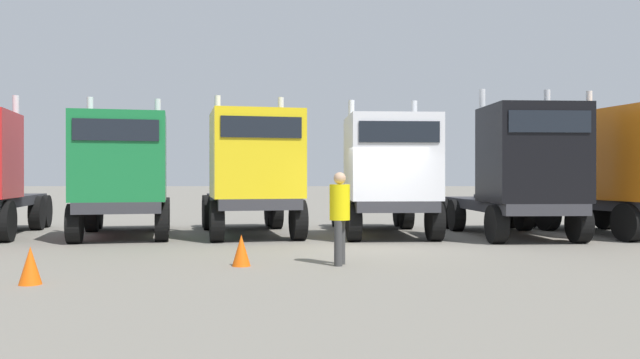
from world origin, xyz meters
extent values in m
plane|color=slate|center=(0.00, 0.00, 0.00)|extent=(200.00, 200.00, 0.00)
cylinder|color=silver|center=(-10.46, 2.61, 2.63)|extent=(0.22, 0.22, 2.96)
cylinder|color=#333338|center=(-11.82, 4.30, 1.21)|extent=(1.32, 1.32, 0.12)
cylinder|color=black|center=(-9.91, 0.89, 0.55)|extent=(0.59, 1.15, 1.10)
cylinder|color=black|center=(-10.78, 4.68, 0.55)|extent=(0.59, 1.15, 1.10)
cylinder|color=black|center=(-11.02, 5.75, 0.55)|extent=(0.59, 1.15, 1.10)
cube|color=#333338|center=(-7.38, 2.97, 0.94)|extent=(3.46, 6.18, 0.30)
cube|color=#197238|center=(-6.99, 1.32, 2.26)|extent=(2.89, 2.94, 2.36)
cube|color=black|center=(-6.71, 0.11, 2.92)|extent=(2.05, 0.51, 0.55)
cylinder|color=silver|center=(-6.38, 2.88, 2.56)|extent=(0.22, 0.22, 2.96)
cylinder|color=silver|center=(-8.23, 2.45, 2.56)|extent=(0.22, 0.22, 2.96)
cylinder|color=#333338|center=(-7.67, 4.22, 1.15)|extent=(1.32, 1.32, 0.12)
cylinder|color=black|center=(-5.80, 1.06, 0.52)|extent=(0.58, 1.09, 1.04)
cylinder|color=black|center=(-7.95, 0.56, 0.52)|extent=(0.58, 1.09, 1.04)
cylinder|color=black|center=(-6.60, 4.50, 0.52)|extent=(0.58, 1.09, 1.04)
cylinder|color=black|center=(-8.75, 4.00, 0.52)|extent=(0.58, 1.09, 1.04)
cylinder|color=black|center=(-6.85, 5.57, 0.52)|extent=(0.58, 1.09, 1.04)
cylinder|color=black|center=(-9.00, 5.08, 0.52)|extent=(0.58, 1.09, 1.04)
cube|color=#333338|center=(-3.77, 3.49, 1.01)|extent=(3.53, 6.54, 0.30)
cube|color=yellow|center=(-3.36, 1.70, 2.35)|extent=(2.91, 3.01, 2.38)
cube|color=black|center=(-3.07, 0.45, 3.02)|extent=(2.06, 0.51, 0.55)
cylinder|color=silver|center=(-2.75, 3.30, 2.65)|extent=(0.22, 0.22, 2.98)
cylinder|color=silver|center=(-4.60, 2.88, 2.65)|extent=(0.22, 0.22, 2.98)
cylinder|color=#333338|center=(-4.08, 4.82, 1.22)|extent=(1.32, 1.32, 0.12)
cylinder|color=black|center=(-2.16, 1.40, 0.55)|extent=(0.59, 1.16, 1.11)
cylinder|color=black|center=(-4.31, 0.90, 0.55)|extent=(0.59, 1.16, 1.11)
cylinder|color=black|center=(-3.04, 5.20, 0.55)|extent=(0.59, 1.16, 1.11)
cylinder|color=black|center=(-5.18, 4.71, 0.55)|extent=(0.59, 1.16, 1.11)
cylinder|color=black|center=(-3.28, 6.27, 0.55)|extent=(0.59, 1.16, 1.11)
cylinder|color=black|center=(-5.43, 5.78, 0.55)|extent=(0.59, 1.16, 1.11)
cube|color=#333338|center=(0.29, 3.54, 0.95)|extent=(2.57, 6.32, 0.30)
cube|color=white|center=(0.41, 1.68, 2.26)|extent=(2.54, 2.62, 2.32)
cube|color=black|center=(0.48, 0.42, 2.89)|extent=(2.10, 0.17, 0.55)
cylinder|color=silver|center=(1.27, 3.12, 2.56)|extent=(0.19, 0.19, 2.92)
cylinder|color=silver|center=(-0.63, 3.01, 2.56)|extent=(0.19, 0.19, 2.92)
cylinder|color=#333338|center=(0.21, 4.90, 1.16)|extent=(1.16, 1.16, 0.12)
cylinder|color=black|center=(1.54, 1.21, 0.52)|extent=(0.41, 1.07, 1.05)
cylinder|color=black|center=(-0.66, 1.08, 0.52)|extent=(0.41, 1.07, 1.05)
cylinder|color=black|center=(1.30, 5.10, 0.52)|extent=(0.41, 1.07, 1.05)
cylinder|color=black|center=(-0.89, 4.97, 0.52)|extent=(0.41, 1.07, 1.05)
cylinder|color=black|center=(1.24, 6.20, 0.52)|extent=(0.41, 1.07, 1.05)
cylinder|color=black|center=(-0.96, 6.06, 0.52)|extent=(0.41, 1.07, 1.05)
cube|color=#333338|center=(3.98, 2.95, 0.90)|extent=(2.54, 6.21, 0.30)
cube|color=black|center=(4.09, 1.02, 2.34)|extent=(2.52, 2.35, 2.59)
cube|color=black|center=(4.16, -0.11, 3.11)|extent=(2.10, 0.16, 0.55)
cylinder|color=silver|center=(4.97, 2.33, 2.64)|extent=(0.19, 0.19, 3.19)
cylinder|color=silver|center=(3.07, 2.22, 2.64)|extent=(0.19, 0.19, 3.19)
cylinder|color=#333338|center=(3.91, 4.29, 1.11)|extent=(1.16, 1.16, 0.12)
cylinder|color=black|center=(5.22, 0.67, 0.50)|extent=(0.41, 1.02, 1.00)
cylinder|color=black|center=(3.02, 0.55, 0.50)|extent=(0.41, 1.02, 1.00)
cylinder|color=black|center=(5.00, 4.46, 0.50)|extent=(0.41, 1.02, 1.00)
cylinder|color=black|center=(2.80, 4.34, 0.50)|extent=(0.41, 1.02, 1.00)
cylinder|color=black|center=(4.94, 5.56, 0.50)|extent=(0.41, 1.02, 1.00)
cylinder|color=black|center=(2.74, 5.44, 0.50)|extent=(0.41, 1.02, 1.00)
cube|color=#333338|center=(7.18, 3.45, 0.93)|extent=(3.58, 6.27, 0.30)
cylinder|color=silver|center=(6.37, 2.77, 2.67)|extent=(0.22, 0.22, 3.18)
cylinder|color=#333338|center=(6.86, 4.71, 1.14)|extent=(1.34, 1.34, 0.12)
cylinder|color=black|center=(6.66, 0.99, 0.51)|extent=(0.59, 1.08, 1.03)
cylinder|color=black|center=(7.91, 5.03, 0.51)|extent=(0.59, 1.08, 1.03)
cylinder|color=black|center=(5.78, 4.49, 0.51)|extent=(0.59, 1.08, 1.03)
cylinder|color=black|center=(7.64, 6.10, 0.51)|extent=(0.59, 1.08, 1.03)
cylinder|color=black|center=(5.51, 5.56, 0.51)|extent=(0.59, 1.08, 1.03)
cylinder|color=#393939|center=(-1.21, -3.56, 0.44)|extent=(0.19, 0.19, 0.88)
cylinder|color=#393939|center=(-1.14, -3.29, 0.44)|extent=(0.19, 0.19, 0.88)
cylinder|color=yellow|center=(-1.18, -3.42, 1.23)|extent=(0.49, 0.49, 0.70)
sphere|color=tan|center=(-1.18, -3.42, 1.70)|extent=(0.24, 0.24, 0.24)
cone|color=#F2590C|center=(-6.23, -5.64, 0.31)|extent=(0.36, 0.36, 0.61)
cone|color=#F2590C|center=(-3.09, -3.56, 0.31)|extent=(0.36, 0.36, 0.62)
camera|label=1|loc=(-1.57, -15.71, 1.73)|focal=35.22mm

